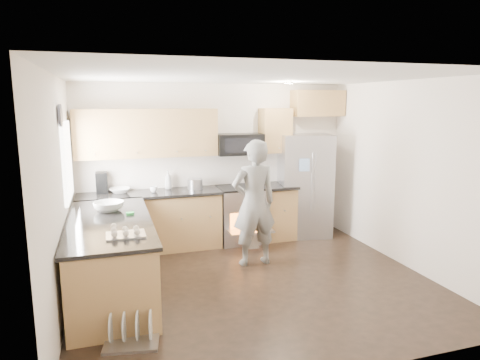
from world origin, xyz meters
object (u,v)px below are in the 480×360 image
object	(u,v)px
stove_range	(241,202)
person	(254,203)
refrigerator	(304,185)
dish_rack	(132,334)

from	to	relation	value
stove_range	person	size ratio (longest dim) A/B	1.00
stove_range	refrigerator	xyz separation A→B (m)	(1.15, 0.01, 0.20)
refrigerator	dish_rack	size ratio (longest dim) A/B	3.04
stove_range	person	bearing A→B (deg)	-97.53
stove_range	dish_rack	size ratio (longest dim) A/B	3.09
refrigerator	person	xyz separation A→B (m)	(-1.29, -1.05, 0.02)
refrigerator	dish_rack	xyz separation A→B (m)	(-3.10, -2.64, -0.80)
refrigerator	dish_rack	world-z (taller)	refrigerator
refrigerator	dish_rack	distance (m)	4.15
dish_rack	refrigerator	bearing A→B (deg)	40.47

